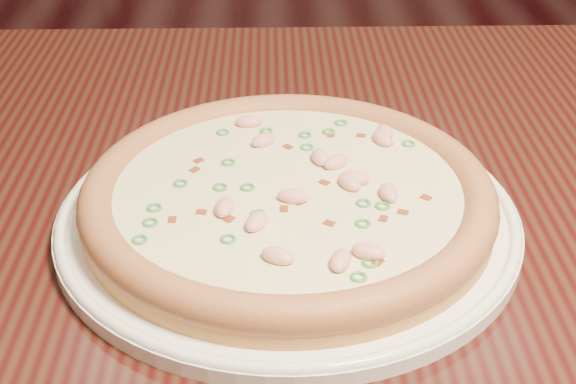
{
  "coord_description": "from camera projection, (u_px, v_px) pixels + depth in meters",
  "views": [
    {
      "loc": [
        -0.13,
        -0.94,
        1.11
      ],
      "look_at": [
        -0.12,
        -0.41,
        0.78
      ],
      "focal_mm": 50.0,
      "sensor_mm": 36.0,
      "label": 1
    }
  ],
  "objects": [
    {
      "name": "hero_table",
      "position": [
        416.0,
        280.0,
        0.74
      ],
      "size": [
        1.2,
        0.8,
        0.75
      ],
      "color": "black",
      "rests_on": "ground"
    },
    {
      "name": "plate",
      "position": [
        288.0,
        215.0,
        0.64
      ],
      "size": [
        0.37,
        0.37,
        0.02
      ],
      "color": "white",
      "rests_on": "hero_table"
    },
    {
      "name": "pizza",
      "position": [
        288.0,
        195.0,
        0.63
      ],
      "size": [
        0.33,
        0.33,
        0.03
      ],
      "color": "tan",
      "rests_on": "plate"
    }
  ]
}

